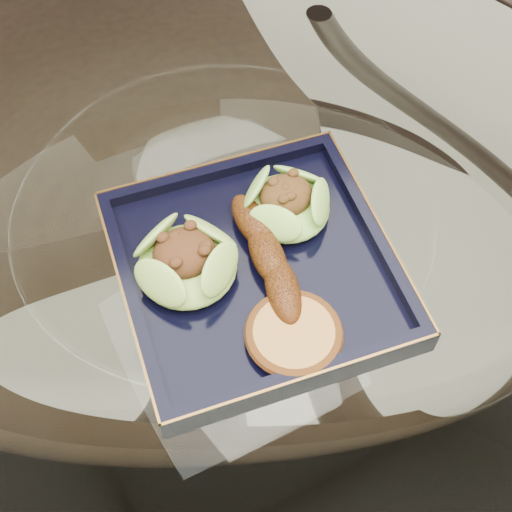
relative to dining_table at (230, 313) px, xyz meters
name	(u,v)px	position (x,y,z in m)	size (l,w,h in m)	color
ground	(240,460)	(0.00, 0.00, -0.60)	(4.00, 4.00, 0.00)	beige
dining_table	(230,313)	(0.00, 0.00, 0.00)	(1.13, 1.13, 0.77)	white
dining_chair	(132,113)	(0.05, 0.49, -0.11)	(0.44, 0.44, 0.87)	black
navy_plate	(256,272)	(0.01, -0.06, 0.17)	(0.27, 0.27, 0.02)	black
lettuce_wrap_left	(187,263)	(-0.06, -0.03, 0.20)	(0.10, 0.10, 0.04)	#558D29
lettuce_wrap_right	(287,205)	(0.07, -0.01, 0.20)	(0.09, 0.09, 0.03)	#679B2D
roasted_plantain	(268,255)	(0.02, -0.06, 0.20)	(0.16, 0.03, 0.03)	#5A2909
crumb_patty	(294,335)	(0.00, -0.14, 0.19)	(0.08, 0.08, 0.02)	#BE873F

